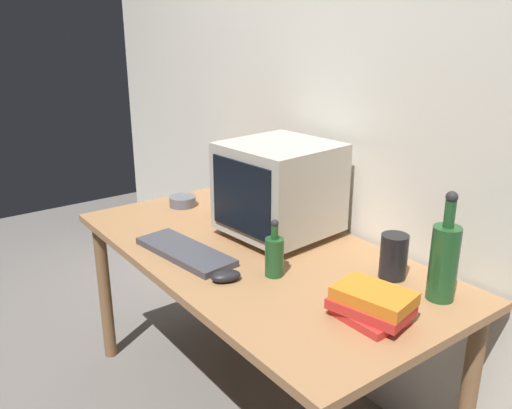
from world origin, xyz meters
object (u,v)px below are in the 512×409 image
bottle_tall (444,260)px  book_stack (372,304)px  cd_spindle (183,201)px  crt_monitor (279,189)px  bottle_short (274,255)px  metal_canister (394,256)px  computer_mouse (226,276)px  mug (222,204)px  keyboard (185,252)px

bottle_tall → book_stack: 0.28m
cd_spindle → book_stack: bearing=-2.5°
crt_monitor → bottle_short: crt_monitor is taller
crt_monitor → metal_canister: 0.53m
computer_mouse → bottle_tall: (0.48, 0.46, 0.11)m
book_stack → bottle_short: bearing=-172.8°
crt_monitor → metal_canister: (0.51, 0.07, -0.12)m
mug → cd_spindle: bearing=-154.6°
keyboard → book_stack: size_ratio=1.71×
cd_spindle → metal_canister: bearing=11.1°
metal_canister → book_stack: bearing=-61.7°
crt_monitor → computer_mouse: crt_monitor is taller
computer_mouse → mug: bearing=166.4°
bottle_tall → book_stack: size_ratio=1.40×
keyboard → crt_monitor: bearing=74.3°
cd_spindle → keyboard: bearing=-28.4°
keyboard → mug: 0.45m
book_stack → mug: bearing=171.8°
computer_mouse → book_stack: bearing=42.9°
computer_mouse → book_stack: 0.49m
crt_monitor → bottle_tall: crt_monitor is taller
book_stack → metal_canister: bearing=118.3°
cd_spindle → metal_canister: (1.04, 0.20, 0.05)m
bottle_short → mug: size_ratio=1.65×
bottle_tall → mug: 1.05m
bottle_short → book_stack: (0.38, 0.05, -0.03)m
bottle_tall → mug: bearing=-173.5°
bottle_short → book_stack: size_ratio=0.81×
metal_canister → bottle_short: bearing=-128.6°
bottle_short → mug: bearing=162.7°
crt_monitor → computer_mouse: bearing=-62.1°
cd_spindle → mug: bearing=25.4°
book_stack → mug: book_stack is taller
crt_monitor → mug: bearing=-173.5°
computer_mouse → mug: size_ratio=0.83×
keyboard → bottle_tall: bearing=24.8°
crt_monitor → mug: (-0.35, -0.04, -0.15)m
bottle_short → metal_canister: 0.39m
computer_mouse → cd_spindle: (-0.74, 0.25, 0.00)m
crt_monitor → mug: crt_monitor is taller
keyboard → bottle_tall: (0.75, 0.47, 0.12)m
mug → book_stack: bearing=-8.2°
bottle_short → keyboard: bearing=-153.9°
keyboard → bottle_short: bearing=18.9°
bottle_short → mug: 0.64m
keyboard → book_stack: 0.73m
crt_monitor → book_stack: bearing=-15.8°
keyboard → computer_mouse: 0.26m
crt_monitor → cd_spindle: 0.58m
crt_monitor → keyboard: (-0.06, -0.39, -0.18)m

